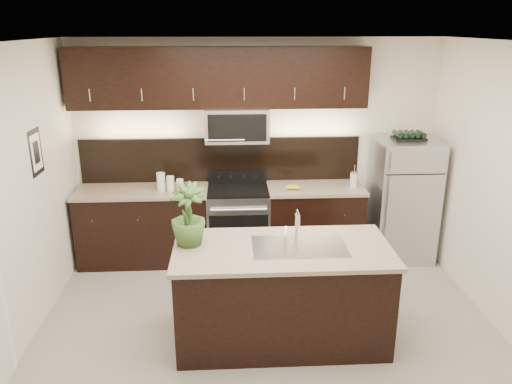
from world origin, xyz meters
TOP-DOWN VIEW (x-y plane):
  - ground at (0.00, 0.00)m, footprint 4.50×4.50m
  - room_walls at (-0.11, -0.04)m, footprint 4.52×4.02m
  - counter_run at (-0.46, 1.69)m, footprint 3.51×0.65m
  - upper_fixtures at (-0.43, 1.84)m, footprint 3.49×0.40m
  - island at (0.11, -0.05)m, footprint 1.96×0.96m
  - sink_faucet at (0.26, -0.04)m, footprint 0.84×0.50m
  - refrigerator at (1.80, 1.63)m, footprint 0.74×0.67m
  - wine_rack at (1.80, 1.63)m, footprint 0.38×0.23m
  - plant at (-0.73, 0.07)m, footprint 0.36×0.36m
  - canisters at (-1.08, 1.62)m, footprint 0.32×0.15m
  - french_press at (1.17, 1.64)m, footprint 0.10×0.10m
  - bananas at (0.37, 1.61)m, footprint 0.20×0.17m

SIDE VIEW (x-z plane):
  - ground at x=0.00m, z-range 0.00..0.00m
  - counter_run at x=-0.46m, z-range 0.00..0.94m
  - island at x=0.11m, z-range 0.00..0.94m
  - refrigerator at x=1.80m, z-range 0.00..1.53m
  - sink_faucet at x=0.26m, z-range 0.81..1.10m
  - bananas at x=0.37m, z-range 0.94..1.00m
  - canisters at x=-1.08m, z-range 0.93..1.15m
  - french_press at x=1.17m, z-range 0.90..1.18m
  - plant at x=-0.73m, z-range 0.94..1.51m
  - wine_rack at x=1.80m, z-range 1.53..1.62m
  - room_walls at x=-0.11m, z-range 0.34..3.05m
  - upper_fixtures at x=-0.43m, z-range 1.31..2.97m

